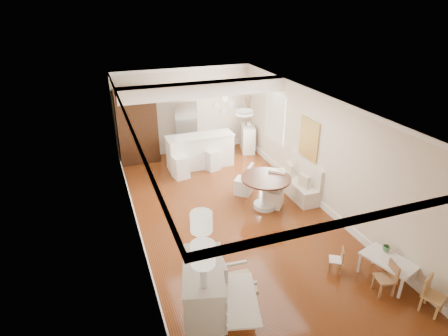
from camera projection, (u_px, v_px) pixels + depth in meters
room at (231, 135)px, 8.44m from camera, size 9.00×9.04×2.82m
secretary_bureau at (204, 307)px, 5.47m from camera, size 1.40×1.41×1.45m
gustavian_armchair at (237, 283)px, 6.19m from camera, size 0.67×0.67×1.08m
kids_table at (387, 269)px, 6.95m from camera, size 0.79×1.05×0.46m
kids_chair_a at (385, 278)px, 6.61m from camera, size 0.36×0.36×0.64m
kids_chair_b at (336, 259)px, 7.17m from camera, size 0.34×0.34×0.51m
kids_chair_c at (434, 296)px, 6.20m from camera, size 0.42×0.42×0.67m
banquette at (297, 178)px, 9.83m from camera, size 0.52×1.60×0.98m
dining_table at (265, 193)px, 9.25m from camera, size 1.32×1.32×0.84m
slip_chair_near at (274, 190)px, 9.32m from camera, size 0.61×0.61×0.89m
slip_chair_far at (244, 179)px, 9.90m from camera, size 0.59×0.59×0.86m
breakfast_counter at (200, 151)px, 11.45m from camera, size 2.05×0.65×1.03m
bar_stool_left at (180, 161)px, 10.74m from camera, size 0.49×0.49×1.05m
bar_stool_right at (212, 154)px, 11.27m from camera, size 0.50×0.50×0.99m
pantry_cabinet at (137, 127)px, 11.57m from camera, size 1.20×0.60×2.30m
fridge at (197, 128)px, 12.24m from camera, size 0.75×0.65×1.80m
sideboard at (248, 138)px, 12.69m from camera, size 0.66×1.00×0.88m
pencil_cup at (386, 248)px, 7.06m from camera, size 0.18×0.18×0.11m
branch_vase at (249, 124)px, 12.42m from camera, size 0.21×0.21×0.17m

